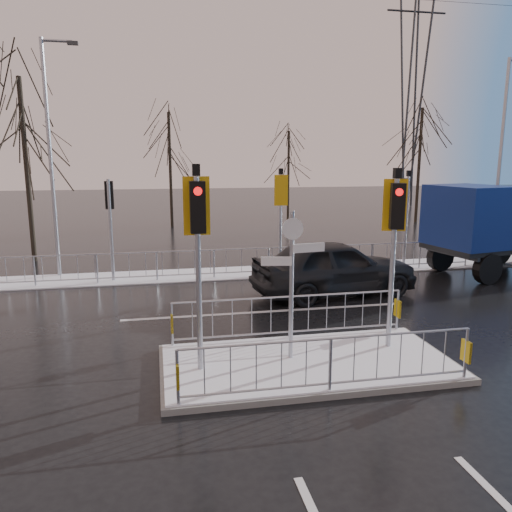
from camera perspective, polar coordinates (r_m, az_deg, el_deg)
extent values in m
plane|color=black|center=(10.66, 5.82, -12.44)|extent=(120.00, 120.00, 0.00)
cube|color=white|center=(18.64, -1.96, -1.93)|extent=(30.00, 2.00, 0.04)
cube|color=silver|center=(14.09, 1.26, -6.37)|extent=(8.00, 0.15, 0.01)
cube|color=slate|center=(10.63, 5.83, -12.15)|extent=(6.00, 3.00, 0.12)
cube|color=white|center=(10.60, 5.84, -11.78)|extent=(5.85, 2.85, 0.03)
cube|color=gold|center=(8.71, -8.96, -13.33)|extent=(0.05, 0.28, 0.42)
cube|color=gold|center=(10.38, 22.89, -9.99)|extent=(0.05, 0.28, 0.42)
cube|color=gold|center=(11.28, -9.59, -7.53)|extent=(0.05, 0.28, 0.42)
cube|color=gold|center=(12.61, 15.87, -5.78)|extent=(0.05, 0.28, 0.42)
cylinder|color=#999DA7|center=(9.60, -6.59, -2.39)|extent=(0.11, 0.11, 3.80)
cube|color=black|center=(9.20, -6.68, 5.55)|extent=(0.28, 0.22, 0.95)
cylinder|color=red|center=(9.07, -6.67, 7.37)|extent=(0.16, 0.04, 0.16)
cube|color=#E0A40D|center=(9.45, -6.81, 5.70)|extent=(0.50, 0.03, 1.10)
cube|color=black|center=(9.34, -6.87, 9.75)|extent=(0.14, 0.14, 0.22)
cylinder|color=#999DA7|center=(11.13, 15.30, -1.08)|extent=(0.11, 0.11, 3.70)
cube|color=black|center=(10.76, 15.85, 5.49)|extent=(0.33, 0.28, 0.95)
cylinder|color=red|center=(10.63, 16.06, 7.04)|extent=(0.16, 0.08, 0.16)
cube|color=#E0A40D|center=(11.01, 15.58, 5.62)|extent=(0.49, 0.16, 1.10)
cube|color=black|center=(10.90, 15.85, 9.09)|extent=(0.14, 0.14, 0.22)
cylinder|color=#999DA7|center=(10.20, 4.07, -3.55)|extent=(0.09, 0.09, 3.10)
cube|color=silver|center=(10.13, 6.04, 0.94)|extent=(0.70, 0.14, 0.18)
cube|color=silver|center=(10.00, 2.34, -0.60)|extent=(0.62, 0.15, 0.18)
cylinder|color=silver|center=(9.94, 4.21, 3.11)|extent=(0.44, 0.03, 0.44)
cylinder|color=#999DA7|center=(17.85, -16.26, 2.82)|extent=(0.11, 0.11, 3.50)
cube|color=black|center=(17.90, -16.42, 6.70)|extent=(0.28, 0.22, 0.95)
cylinder|color=red|center=(17.99, -16.45, 7.68)|extent=(0.16, 0.04, 0.16)
cylinder|color=#999DA7|center=(18.32, 2.80, 3.62)|extent=(0.11, 0.11, 3.60)
cube|color=black|center=(18.37, 2.70, 7.56)|extent=(0.28, 0.22, 0.95)
cylinder|color=red|center=(18.46, 2.62, 8.51)|extent=(0.16, 0.04, 0.16)
cube|color=#E0A40D|center=(18.13, 2.89, 7.51)|extent=(0.50, 0.03, 1.10)
cube|color=black|center=(18.16, 2.86, 9.64)|extent=(0.14, 0.14, 0.22)
cylinder|color=#999DA7|center=(20.13, 16.76, 3.71)|extent=(0.11, 0.11, 3.50)
cube|color=black|center=(20.15, 16.61, 7.15)|extent=(0.33, 0.28, 0.95)
cylinder|color=red|center=(20.21, 16.44, 8.03)|extent=(0.16, 0.08, 0.16)
cube|color=black|center=(19.99, 17.07, 9.02)|extent=(0.14, 0.14, 0.22)
imported|color=black|center=(15.80, 8.95, -1.26)|extent=(5.42, 2.77, 1.77)
cylinder|color=black|center=(18.71, 24.95, -1.32)|extent=(1.11, 0.52, 1.07)
cylinder|color=black|center=(20.26, 20.32, -0.07)|extent=(1.11, 0.52, 1.07)
cylinder|color=black|center=(22.38, 26.02, 0.51)|extent=(1.11, 0.52, 1.07)
cube|color=navy|center=(19.29, 23.14, 4.23)|extent=(2.59, 2.93, 2.15)
cube|color=black|center=(20.00, 25.35, 5.51)|extent=(0.45, 2.12, 1.18)
cube|color=#2D3033|center=(19.01, 21.50, 0.62)|extent=(0.59, 2.45, 0.38)
cube|color=black|center=(20.28, 25.79, 3.88)|extent=(0.57, 2.55, 1.61)
cylinder|color=black|center=(22.39, -24.70, 8.74)|extent=(0.20, 0.20, 7.36)
cylinder|color=black|center=(31.33, -9.76, 9.61)|extent=(0.19, 0.19, 6.90)
cylinder|color=black|center=(34.51, 3.72, 9.12)|extent=(0.16, 0.16, 5.98)
cylinder|color=black|center=(34.73, 18.12, 9.75)|extent=(0.20, 0.20, 7.36)
cylinder|color=#999DA7|center=(22.31, 26.08, 9.44)|extent=(0.14, 0.14, 8.00)
cylinder|color=#999DA7|center=(19.14, -22.41, 9.92)|extent=(0.14, 0.14, 8.20)
cylinder|color=#999DA7|center=(19.43, -21.80, 21.87)|extent=(1.00, 0.10, 0.10)
cube|color=#2D3033|center=(19.35, -20.22, 21.87)|extent=(0.35, 0.18, 0.12)
cylinder|color=#2D3033|center=(45.71, 17.76, 17.96)|extent=(1.18, 1.18, 19.97)
cylinder|color=#2D3033|center=(45.16, 16.36, 18.13)|extent=(1.18, 1.18, 19.97)
cylinder|color=#2D3033|center=(44.67, 18.54, 18.08)|extent=(1.18, 1.18, 19.97)
cylinder|color=#2D3033|center=(44.10, 17.12, 18.26)|extent=(1.18, 1.18, 19.97)
cylinder|color=#2D3033|center=(45.95, 17.90, 25.04)|extent=(5.00, 0.16, 0.16)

